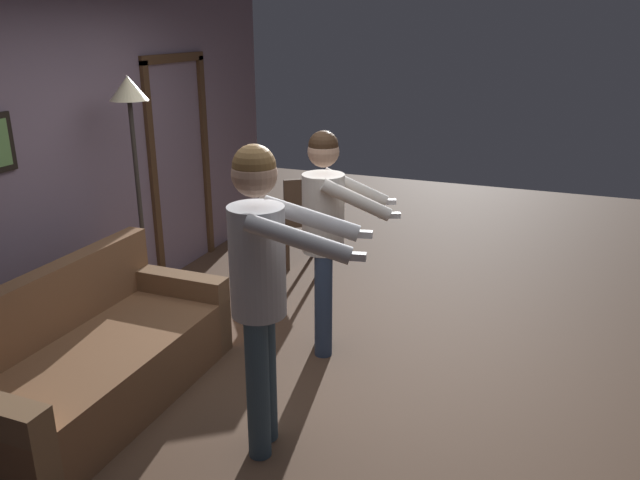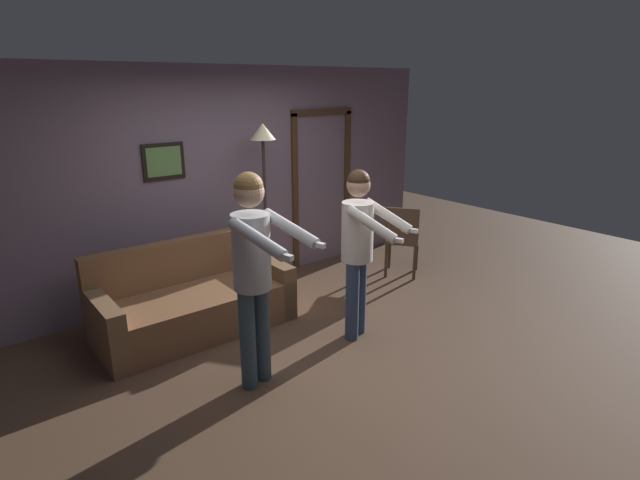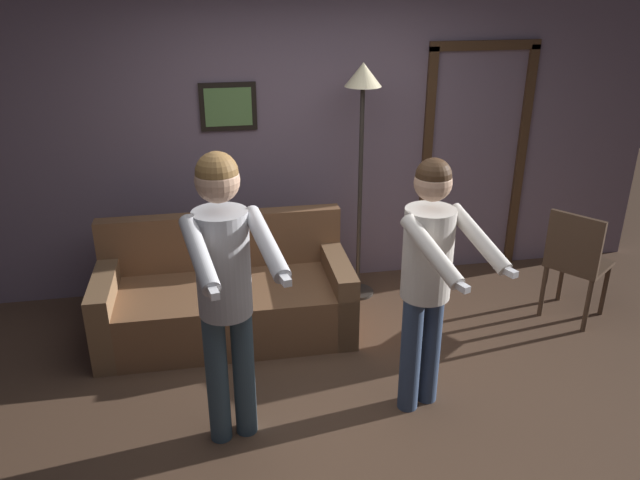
{
  "view_description": "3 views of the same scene",
  "coord_description": "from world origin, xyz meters",
  "px_view_note": "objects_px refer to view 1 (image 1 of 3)",
  "views": [
    {
      "loc": [
        -3.5,
        -1.47,
        2.34
      ],
      "look_at": [
        0.03,
        -0.1,
        1.02
      ],
      "focal_mm": 35.0,
      "sensor_mm": 36.0,
      "label": 1
    },
    {
      "loc": [
        -2.64,
        -3.22,
        2.4
      ],
      "look_at": [
        -0.15,
        -0.13,
        1.15
      ],
      "focal_mm": 28.0,
      "sensor_mm": 36.0,
      "label": 2
    },
    {
      "loc": [
        -0.81,
        -3.14,
        2.61
      ],
      "look_at": [
        -0.21,
        0.07,
        1.19
      ],
      "focal_mm": 35.0,
      "sensor_mm": 36.0,
      "label": 3
    }
  ],
  "objects_px": {
    "person_standing_right": "(326,224)",
    "person_standing_left": "(262,273)",
    "couch": "(94,363)",
    "torchiere_lamp": "(132,129)",
    "dining_chair_distant": "(303,216)"
  },
  "relations": [
    {
      "from": "couch",
      "to": "person_standing_left",
      "type": "bearing_deg",
      "value": -90.63
    },
    {
      "from": "person_standing_right",
      "to": "dining_chair_distant",
      "type": "distance_m",
      "value": 1.81
    },
    {
      "from": "person_standing_right",
      "to": "person_standing_left",
      "type": "bearing_deg",
      "value": -175.74
    },
    {
      "from": "torchiere_lamp",
      "to": "person_standing_right",
      "type": "height_order",
      "value": "torchiere_lamp"
    },
    {
      "from": "couch",
      "to": "torchiere_lamp",
      "type": "bearing_deg",
      "value": 19.91
    },
    {
      "from": "person_standing_left",
      "to": "person_standing_right",
      "type": "distance_m",
      "value": 1.21
    },
    {
      "from": "torchiere_lamp",
      "to": "person_standing_right",
      "type": "relative_size",
      "value": 1.19
    },
    {
      "from": "torchiere_lamp",
      "to": "dining_chair_distant",
      "type": "relative_size",
      "value": 2.12
    },
    {
      "from": "person_standing_left",
      "to": "couch",
      "type": "bearing_deg",
      "value": 89.37
    },
    {
      "from": "person_standing_left",
      "to": "person_standing_right",
      "type": "xyz_separation_m",
      "value": [
        1.2,
        0.09,
        -0.09
      ]
    },
    {
      "from": "couch",
      "to": "person_standing_right",
      "type": "xyz_separation_m",
      "value": [
        1.19,
        -1.14,
        0.72
      ]
    },
    {
      "from": "torchiere_lamp",
      "to": "person_standing_left",
      "type": "distance_m",
      "value": 2.08
    },
    {
      "from": "couch",
      "to": "person_standing_right",
      "type": "relative_size",
      "value": 1.15
    },
    {
      "from": "torchiere_lamp",
      "to": "person_standing_left",
      "type": "xyz_separation_m",
      "value": [
        -1.17,
        -1.65,
        -0.49
      ]
    },
    {
      "from": "person_standing_left",
      "to": "dining_chair_distant",
      "type": "height_order",
      "value": "person_standing_left"
    }
  ]
}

